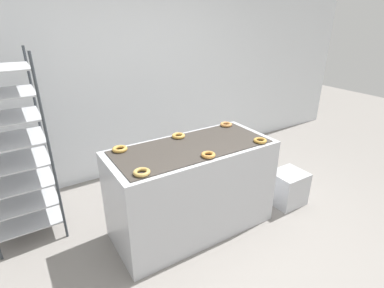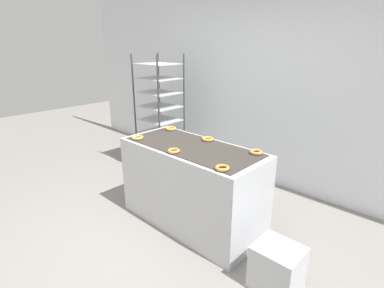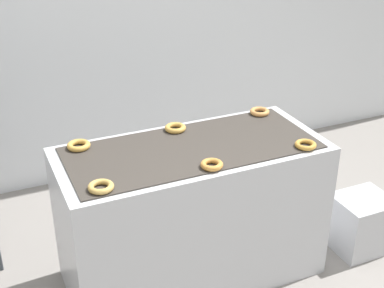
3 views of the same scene
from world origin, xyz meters
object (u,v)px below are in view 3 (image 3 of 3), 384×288
(fryer_machine, at_px, (192,213))
(donut_far_right, at_px, (260,112))
(donut_far_left, at_px, (79,145))
(donut_far_center, at_px, (175,128))
(donut_near_center, at_px, (211,165))
(donut_near_right, at_px, (306,145))
(glaze_bin, at_px, (361,223))
(donut_near_left, at_px, (101,187))

(fryer_machine, relative_size, donut_far_right, 12.24)
(fryer_machine, bearing_deg, donut_far_left, 156.84)
(donut_far_center, xyz_separation_m, donut_far_right, (0.60, 0.01, -0.00))
(donut_far_left, xyz_separation_m, donut_far_center, (0.59, -0.00, -0.00))
(donut_near_center, distance_m, donut_near_right, 0.60)
(donut_near_right, relative_size, donut_far_right, 0.97)
(donut_near_right, bearing_deg, donut_far_right, 89.57)
(glaze_bin, relative_size, donut_near_left, 2.97)
(glaze_bin, distance_m, donut_far_left, 1.95)
(donut_near_center, bearing_deg, donut_far_center, 89.95)
(donut_near_right, xyz_separation_m, donut_far_left, (-1.19, 0.51, 0.00))
(donut_near_left, height_order, donut_far_center, donut_far_center)
(donut_near_left, relative_size, donut_near_right, 1.06)
(glaze_bin, relative_size, donut_far_right, 3.05)
(fryer_machine, distance_m, donut_near_right, 0.80)
(fryer_machine, height_order, glaze_bin, fryer_machine)
(fryer_machine, xyz_separation_m, donut_near_left, (-0.60, -0.24, 0.47))
(donut_near_center, bearing_deg, donut_far_right, 40.79)
(donut_near_center, distance_m, donut_far_center, 0.51)
(fryer_machine, distance_m, donut_near_center, 0.53)
(donut_far_left, bearing_deg, donut_near_right, -23.42)
(donut_far_center, bearing_deg, donut_far_left, 179.63)
(donut_far_right, bearing_deg, fryer_machine, -156.41)
(donut_far_right, bearing_deg, donut_near_left, -157.28)
(donut_near_left, xyz_separation_m, donut_near_right, (1.19, -0.02, -0.00))
(donut_near_right, height_order, donut_far_right, donut_far_right)
(fryer_machine, xyz_separation_m, donut_near_center, (-0.00, -0.26, 0.47))
(fryer_machine, distance_m, donut_far_left, 0.80)
(fryer_machine, height_order, donut_far_left, donut_far_left)
(fryer_machine, relative_size, donut_far_center, 11.98)
(donut_near_right, relative_size, donut_far_center, 0.95)
(fryer_machine, height_order, donut_far_center, donut_far_center)
(fryer_machine, xyz_separation_m, donut_far_center, (-0.00, 0.25, 0.47))
(fryer_machine, relative_size, donut_far_left, 11.69)
(donut_near_left, height_order, donut_far_left, donut_far_left)
(donut_near_right, bearing_deg, donut_near_center, 179.77)
(donut_near_center, relative_size, donut_near_right, 0.99)
(donut_near_left, height_order, donut_near_right, donut_near_left)
(donut_near_left, distance_m, donut_near_center, 0.60)
(donut_far_left, relative_size, donut_far_center, 1.03)
(donut_far_left, xyz_separation_m, donut_far_right, (1.19, 0.01, -0.00))
(donut_far_left, distance_m, donut_far_right, 1.19)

